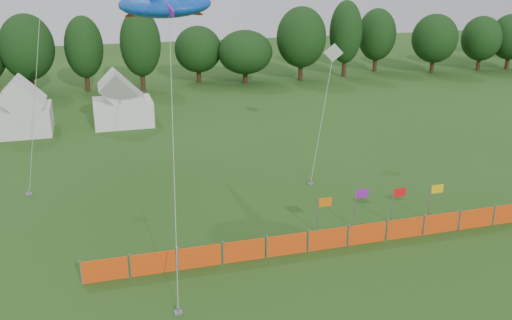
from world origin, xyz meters
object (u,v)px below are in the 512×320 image
object	(u,v)px
tent_right	(123,104)
barrier_fence	(328,239)
tent_left	(24,111)
stingray_kite	(164,4)

from	to	relation	value
tent_right	barrier_fence	bearing A→B (deg)	-72.60
tent_left	tent_right	xyz separation A→B (m)	(7.37, 0.46, -0.07)
stingray_kite	tent_left	bearing A→B (deg)	125.58
tent_right	stingray_kite	bearing A→B (deg)	-81.58
stingray_kite	tent_right	bearing A→B (deg)	98.42
tent_left	stingray_kite	xyz separation A→B (m)	(9.38, -13.11, 8.64)
tent_right	stingray_kite	distance (m)	16.26
tent_right	stingray_kite	world-z (taller)	stingray_kite
tent_right	tent_left	bearing A→B (deg)	-176.42
tent_left	tent_right	world-z (taller)	tent_left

